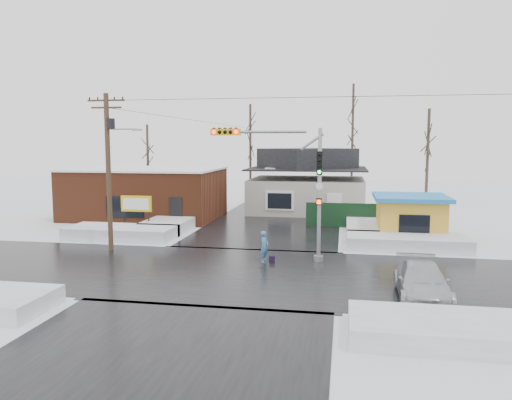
% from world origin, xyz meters
% --- Properties ---
extents(ground, '(120.00, 120.00, 0.00)m').
position_xyz_m(ground, '(0.00, 0.00, 0.00)').
color(ground, white).
rests_on(ground, ground).
extents(road_ns, '(10.00, 120.00, 0.02)m').
position_xyz_m(road_ns, '(0.00, 0.00, 0.01)').
color(road_ns, black).
rests_on(road_ns, ground).
extents(road_ew, '(120.00, 10.00, 0.02)m').
position_xyz_m(road_ew, '(0.00, 0.00, 0.01)').
color(road_ew, black).
rests_on(road_ew, ground).
extents(snowbank_nw, '(7.00, 3.00, 0.80)m').
position_xyz_m(snowbank_nw, '(-9.00, 7.00, 0.40)').
color(snowbank_nw, white).
rests_on(snowbank_nw, ground).
extents(snowbank_ne, '(7.00, 3.00, 0.80)m').
position_xyz_m(snowbank_ne, '(9.00, 7.00, 0.40)').
color(snowbank_ne, white).
rests_on(snowbank_ne, ground).
extents(snowbank_se, '(7.00, 3.00, 0.70)m').
position_xyz_m(snowbank_se, '(9.00, -7.00, 0.35)').
color(snowbank_se, white).
rests_on(snowbank_se, ground).
extents(snowbank_nside_w, '(3.00, 8.00, 0.80)m').
position_xyz_m(snowbank_nside_w, '(-7.00, 12.00, 0.40)').
color(snowbank_nside_w, white).
rests_on(snowbank_nside_w, ground).
extents(snowbank_nside_e, '(3.00, 8.00, 0.80)m').
position_xyz_m(snowbank_nside_e, '(7.00, 12.00, 0.40)').
color(snowbank_nside_e, white).
rests_on(snowbank_nside_e, ground).
extents(traffic_signal, '(6.05, 0.68, 7.00)m').
position_xyz_m(traffic_signal, '(2.43, 2.97, 4.54)').
color(traffic_signal, gray).
rests_on(traffic_signal, ground).
extents(utility_pole, '(3.15, 0.44, 9.00)m').
position_xyz_m(utility_pole, '(-7.93, 3.50, 5.11)').
color(utility_pole, '#382619').
rests_on(utility_pole, ground).
extents(brick_building, '(12.20, 8.20, 4.12)m').
position_xyz_m(brick_building, '(-11.00, 15.99, 2.08)').
color(brick_building, brown).
rests_on(brick_building, ground).
extents(marquee_sign, '(2.20, 0.21, 2.55)m').
position_xyz_m(marquee_sign, '(-9.00, 9.49, 1.92)').
color(marquee_sign, black).
rests_on(marquee_sign, ground).
extents(house, '(10.40, 8.40, 5.76)m').
position_xyz_m(house, '(2.00, 22.00, 2.62)').
color(house, '#B3AFA2').
rests_on(house, ground).
extents(kiosk, '(4.60, 4.60, 2.88)m').
position_xyz_m(kiosk, '(9.50, 9.99, 1.46)').
color(kiosk, gold).
rests_on(kiosk, ground).
extents(fence, '(8.00, 0.12, 1.80)m').
position_xyz_m(fence, '(6.50, 14.00, 0.90)').
color(fence, black).
rests_on(fence, ground).
extents(tree_far_left, '(3.00, 3.00, 10.00)m').
position_xyz_m(tree_far_left, '(-4.00, 26.00, 7.95)').
color(tree_far_left, '#332821').
rests_on(tree_far_left, ground).
extents(tree_far_mid, '(3.00, 3.00, 12.00)m').
position_xyz_m(tree_far_mid, '(6.00, 28.00, 9.54)').
color(tree_far_mid, '#332821').
rests_on(tree_far_mid, ground).
extents(tree_far_right, '(3.00, 3.00, 9.00)m').
position_xyz_m(tree_far_right, '(12.00, 20.00, 7.16)').
color(tree_far_right, '#332821').
rests_on(tree_far_right, ground).
extents(tree_far_west, '(3.00, 3.00, 8.00)m').
position_xyz_m(tree_far_west, '(-14.00, 24.00, 6.36)').
color(tree_far_west, '#332821').
rests_on(tree_far_west, ground).
extents(pedestrian, '(0.54, 0.68, 1.63)m').
position_xyz_m(pedestrian, '(1.21, 2.29, 0.82)').
color(pedestrian, teal).
rests_on(pedestrian, ground).
extents(car, '(2.05, 4.87, 1.40)m').
position_xyz_m(car, '(8.41, -2.77, 0.70)').
color(car, '#B9BAC1').
rests_on(car, ground).
extents(shopping_bag, '(0.30, 0.19, 0.35)m').
position_xyz_m(shopping_bag, '(1.64, 2.16, 0.17)').
color(shopping_bag, black).
rests_on(shopping_bag, ground).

